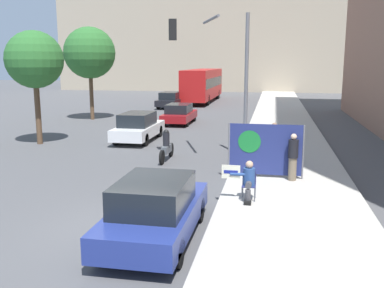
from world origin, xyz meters
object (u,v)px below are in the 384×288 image
object	(u,v)px
jogger_on_sidewalk	(293,157)
street_tree_near_curb	(34,60)
motorcycle_on_road	(167,147)
traffic_light_pole	(220,60)
car_on_road_distant	(170,100)
pedestrian_behind	(274,143)
seated_protester	(248,180)
city_bus_on_road	(203,83)
parked_car_curbside	(155,210)
protest_banner	(265,150)
street_tree_midblock	(90,53)
car_on_road_nearest	(138,127)
car_on_road_midblock	(179,114)

from	to	relation	value
jogger_on_sidewalk	street_tree_near_curb	xyz separation A→B (m)	(-12.44, 5.18, 3.26)
motorcycle_on_road	street_tree_near_curb	xyz separation A→B (m)	(-7.31, 2.40, 3.67)
traffic_light_pole	car_on_road_distant	xyz separation A→B (m)	(-7.02, 20.06, -3.49)
traffic_light_pole	motorcycle_on_road	bearing A→B (deg)	-159.99
pedestrian_behind	seated_protester	bearing A→B (deg)	-176.59
seated_protester	city_bus_on_road	bearing A→B (deg)	113.14
parked_car_curbside	city_bus_on_road	world-z (taller)	city_bus_on_road
jogger_on_sidewalk	car_on_road_distant	xyz separation A→B (m)	(-10.00, 23.62, -0.26)
protest_banner	parked_car_curbside	xyz separation A→B (m)	(-2.41, -5.56, -0.41)
city_bus_on_road	street_tree_midblock	xyz separation A→B (m)	(-5.64, -15.45, 2.83)
motorcycle_on_road	city_bus_on_road	bearing A→B (deg)	96.09
jogger_on_sidewalk	city_bus_on_road	distance (m)	31.11
car_on_road_nearest	car_on_road_midblock	world-z (taller)	car_on_road_nearest
traffic_light_pole	city_bus_on_road	world-z (taller)	traffic_light_pole
jogger_on_sidewalk	car_on_road_nearest	bearing A→B (deg)	-49.86
car_on_road_midblock	street_tree_midblock	xyz separation A→B (m)	(-6.72, 0.96, 4.08)
jogger_on_sidewalk	car_on_road_midblock	world-z (taller)	jogger_on_sidewalk
seated_protester	motorcycle_on_road	world-z (taller)	motorcycle_on_road
jogger_on_sidewalk	city_bus_on_road	bearing A→B (deg)	-82.91
jogger_on_sidewalk	car_on_road_nearest	size ratio (longest dim) A/B	0.37
city_bus_on_road	car_on_road_midblock	bearing A→B (deg)	-86.25
traffic_light_pole	parked_car_curbside	xyz separation A→B (m)	(-0.38, -8.91, -3.47)
parked_car_curbside	street_tree_midblock	bearing A→B (deg)	117.38
car_on_road_nearest	street_tree_midblock	bearing A→B (deg)	127.95
protest_banner	motorcycle_on_road	xyz separation A→B (m)	(-4.18, 2.57, -0.59)
parked_car_curbside	street_tree_near_curb	distance (m)	14.34
pedestrian_behind	parked_car_curbside	distance (m)	8.05
seated_protester	jogger_on_sidewalk	bearing A→B (deg)	72.04
traffic_light_pole	street_tree_near_curb	bearing A→B (deg)	170.29
protest_banner	traffic_light_pole	xyz separation A→B (m)	(-2.03, 3.36, 3.06)
city_bus_on_road	jogger_on_sidewalk	bearing A→B (deg)	-75.02
protest_banner	street_tree_midblock	bearing A→B (deg)	131.53
seated_protester	traffic_light_pole	size ratio (longest dim) A/B	0.19
traffic_light_pole	car_on_road_nearest	world-z (taller)	traffic_light_pole
jogger_on_sidewalk	traffic_light_pole	bearing A→B (deg)	-58.02
protest_banner	car_on_road_midblock	world-z (taller)	protest_banner
traffic_light_pole	car_on_road_distant	distance (m)	21.54
car_on_road_distant	city_bus_on_road	world-z (taller)	city_bus_on_road
city_bus_on_road	seated_protester	bearing A→B (deg)	-78.39
pedestrian_behind	protest_banner	world-z (taller)	protest_banner
car_on_road_midblock	seated_protester	bearing A→B (deg)	-70.79
street_tree_near_curb	car_on_road_distant	bearing A→B (deg)	82.46
seated_protester	motorcycle_on_road	bearing A→B (deg)	137.37
street_tree_near_curb	city_bus_on_road	bearing A→B (deg)	79.96
car_on_road_midblock	car_on_road_distant	size ratio (longest dim) A/B	0.90
car_on_road_nearest	car_on_road_distant	distance (m)	16.84
traffic_light_pole	car_on_road_nearest	xyz separation A→B (m)	(-4.74, 3.38, -3.46)
parked_car_curbside	city_bus_on_road	distance (m)	35.71
car_on_road_distant	street_tree_near_curb	distance (m)	18.93
seated_protester	street_tree_midblock	distance (m)	21.37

